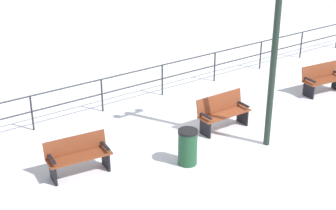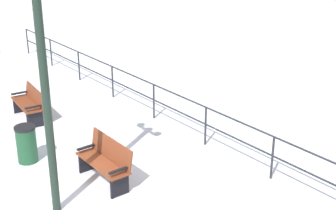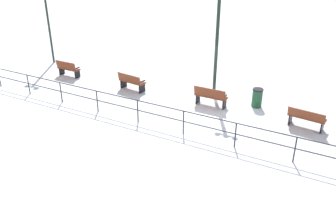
{
  "view_description": "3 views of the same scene",
  "coord_description": "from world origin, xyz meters",
  "px_view_note": "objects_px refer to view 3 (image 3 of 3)",
  "views": [
    {
      "loc": [
        9.4,
        -8.46,
        6.31
      ],
      "look_at": [
        -1.31,
        -0.91,
        0.47
      ],
      "focal_mm": 54.73,
      "sensor_mm": 36.0,
      "label": 1
    },
    {
      "loc": [
        4.72,
        8.14,
        5.51
      ],
      "look_at": [
        -2.44,
        -0.9,
        0.9
      ],
      "focal_mm": 52.77,
      "sensor_mm": 36.0,
      "label": 2
    },
    {
      "loc": [
        -14.21,
        -5.28,
        7.18
      ],
      "look_at": [
        -1.97,
        1.19,
        0.6
      ],
      "focal_mm": 38.2,
      "sensor_mm": 36.0,
      "label": 3
    }
  ],
  "objects_px": {
    "bench_fifth": "(68,69)",
    "bench_second": "(306,118)",
    "bench_fourth": "(131,82)",
    "lamppost_middle": "(217,32)",
    "bench_third": "(211,96)",
    "trash_bin": "(257,98)",
    "lamppost_far": "(46,3)"
  },
  "relations": [
    {
      "from": "lamppost_middle",
      "to": "trash_bin",
      "type": "bearing_deg",
      "value": -100.01
    },
    {
      "from": "bench_fifth",
      "to": "lamppost_middle",
      "type": "height_order",
      "value": "lamppost_middle"
    },
    {
      "from": "bench_third",
      "to": "lamppost_middle",
      "type": "distance_m",
      "value": 3.0
    },
    {
      "from": "bench_fifth",
      "to": "lamppost_middle",
      "type": "distance_m",
      "value": 8.71
    },
    {
      "from": "bench_fourth",
      "to": "bench_fifth",
      "type": "height_order",
      "value": "same"
    },
    {
      "from": "bench_fourth",
      "to": "trash_bin",
      "type": "relative_size",
      "value": 1.67
    },
    {
      "from": "bench_third",
      "to": "lamppost_far",
      "type": "height_order",
      "value": "lamppost_far"
    },
    {
      "from": "lamppost_middle",
      "to": "lamppost_far",
      "type": "relative_size",
      "value": 1.02
    },
    {
      "from": "bench_third",
      "to": "bench_fourth",
      "type": "bearing_deg",
      "value": 91.98
    },
    {
      "from": "bench_third",
      "to": "bench_fifth",
      "type": "height_order",
      "value": "bench_third"
    },
    {
      "from": "bench_second",
      "to": "bench_fifth",
      "type": "xyz_separation_m",
      "value": [
        0.05,
        12.74,
        -0.0
      ]
    },
    {
      "from": "bench_fifth",
      "to": "lamppost_far",
      "type": "relative_size",
      "value": 0.26
    },
    {
      "from": "lamppost_middle",
      "to": "lamppost_far",
      "type": "bearing_deg",
      "value": 90.0
    },
    {
      "from": "bench_second",
      "to": "trash_bin",
      "type": "relative_size",
      "value": 1.72
    },
    {
      "from": "bench_third",
      "to": "lamppost_middle",
      "type": "height_order",
      "value": "lamppost_middle"
    },
    {
      "from": "bench_second",
      "to": "trash_bin",
      "type": "distance_m",
      "value": 2.57
    },
    {
      "from": "bench_fourth",
      "to": "lamppost_middle",
      "type": "xyz_separation_m",
      "value": [
        1.47,
        -3.92,
        2.68
      ]
    },
    {
      "from": "lamppost_middle",
      "to": "trash_bin",
      "type": "height_order",
      "value": "lamppost_middle"
    },
    {
      "from": "bench_fourth",
      "to": "lamppost_middle",
      "type": "distance_m",
      "value": 4.97
    },
    {
      "from": "bench_fourth",
      "to": "bench_fifth",
      "type": "bearing_deg",
      "value": 96.54
    },
    {
      "from": "lamppost_middle",
      "to": "lamppost_far",
      "type": "distance_m",
      "value": 10.68
    },
    {
      "from": "bench_second",
      "to": "bench_fifth",
      "type": "height_order",
      "value": "bench_fifth"
    },
    {
      "from": "bench_third",
      "to": "bench_fifth",
      "type": "xyz_separation_m",
      "value": [
        -0.09,
        8.5,
        -0.03
      ]
    },
    {
      "from": "bench_third",
      "to": "trash_bin",
      "type": "relative_size",
      "value": 1.72
    },
    {
      "from": "bench_fifth",
      "to": "bench_third",
      "type": "bearing_deg",
      "value": -89.04
    },
    {
      "from": "bench_third",
      "to": "lamppost_far",
      "type": "distance_m",
      "value": 11.53
    },
    {
      "from": "bench_second",
      "to": "trash_bin",
      "type": "bearing_deg",
      "value": 71.15
    },
    {
      "from": "lamppost_far",
      "to": "trash_bin",
      "type": "xyz_separation_m",
      "value": [
        -0.4,
        -12.93,
        -3.19
      ]
    },
    {
      "from": "bench_second",
      "to": "bench_fourth",
      "type": "bearing_deg",
      "value": 96.22
    },
    {
      "from": "bench_fifth",
      "to": "trash_bin",
      "type": "height_order",
      "value": "bench_fifth"
    },
    {
      "from": "bench_fifth",
      "to": "bench_second",
      "type": "bearing_deg",
      "value": -89.9
    },
    {
      "from": "lamppost_middle",
      "to": "lamppost_far",
      "type": "xyz_separation_m",
      "value": [
        0.0,
        10.67,
        0.48
      ]
    }
  ]
}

